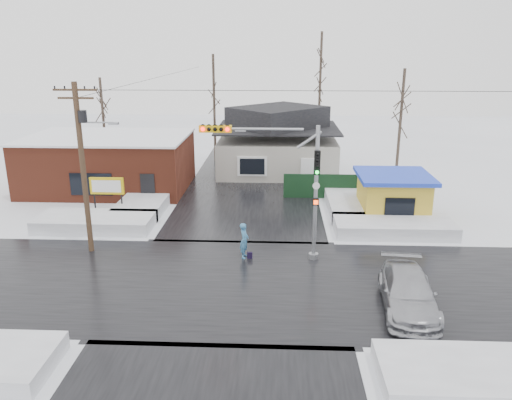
{
  "coord_description": "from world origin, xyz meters",
  "views": [
    {
      "loc": [
        2.1,
        -21.17,
        10.66
      ],
      "look_at": [
        0.96,
        3.59,
        3.0
      ],
      "focal_mm": 35.0,
      "sensor_mm": 36.0,
      "label": 1
    }
  ],
  "objects_px": {
    "utility_pole": "(83,159)",
    "kiosk": "(393,195)",
    "car": "(408,293)",
    "marquee_sign": "(107,187)",
    "pedestrian": "(244,241)",
    "traffic_signal": "(285,175)"
  },
  "relations": [
    {
      "from": "utility_pole",
      "to": "traffic_signal",
      "type": "bearing_deg",
      "value": -2.95
    },
    {
      "from": "car",
      "to": "pedestrian",
      "type": "bearing_deg",
      "value": 150.32
    },
    {
      "from": "traffic_signal",
      "to": "car",
      "type": "relative_size",
      "value": 1.33
    },
    {
      "from": "pedestrian",
      "to": "marquee_sign",
      "type": "bearing_deg",
      "value": 62.02
    },
    {
      "from": "kiosk",
      "to": "utility_pole",
      "type": "bearing_deg",
      "value": -159.56
    },
    {
      "from": "marquee_sign",
      "to": "car",
      "type": "relative_size",
      "value": 0.49
    },
    {
      "from": "traffic_signal",
      "to": "kiosk",
      "type": "height_order",
      "value": "traffic_signal"
    },
    {
      "from": "utility_pole",
      "to": "pedestrian",
      "type": "height_order",
      "value": "utility_pole"
    },
    {
      "from": "utility_pole",
      "to": "kiosk",
      "type": "xyz_separation_m",
      "value": [
        17.43,
        6.49,
        -3.65
      ]
    },
    {
      "from": "utility_pole",
      "to": "kiosk",
      "type": "relative_size",
      "value": 1.96
    },
    {
      "from": "marquee_sign",
      "to": "car",
      "type": "bearing_deg",
      "value": -34.83
    },
    {
      "from": "traffic_signal",
      "to": "utility_pole",
      "type": "height_order",
      "value": "utility_pole"
    },
    {
      "from": "marquee_sign",
      "to": "kiosk",
      "type": "bearing_deg",
      "value": 1.55
    },
    {
      "from": "traffic_signal",
      "to": "pedestrian",
      "type": "distance_m",
      "value": 4.14
    },
    {
      "from": "traffic_signal",
      "to": "marquee_sign",
      "type": "xyz_separation_m",
      "value": [
        -11.43,
        6.53,
        -2.62
      ]
    },
    {
      "from": "utility_pole",
      "to": "pedestrian",
      "type": "bearing_deg",
      "value": -3.49
    },
    {
      "from": "traffic_signal",
      "to": "utility_pole",
      "type": "distance_m",
      "value": 10.39
    },
    {
      "from": "utility_pole",
      "to": "kiosk",
      "type": "bearing_deg",
      "value": 20.44
    },
    {
      "from": "kiosk",
      "to": "pedestrian",
      "type": "bearing_deg",
      "value": -142.5
    },
    {
      "from": "car",
      "to": "utility_pole",
      "type": "bearing_deg",
      "value": 165.56
    },
    {
      "from": "utility_pole",
      "to": "marquee_sign",
      "type": "height_order",
      "value": "utility_pole"
    },
    {
      "from": "traffic_signal",
      "to": "marquee_sign",
      "type": "distance_m",
      "value": 13.42
    }
  ]
}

